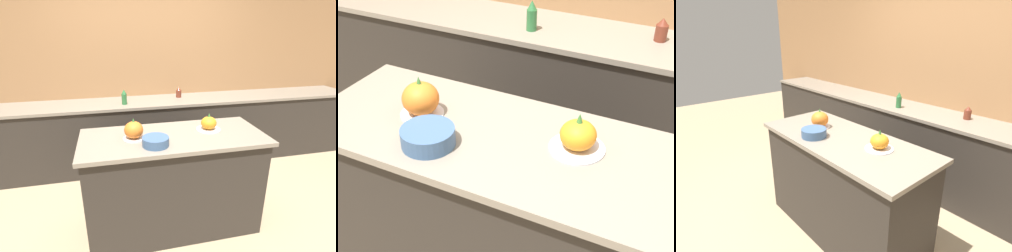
{
  "view_description": "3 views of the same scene",
  "coord_description": "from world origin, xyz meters",
  "views": [
    {
      "loc": [
        -0.52,
        -2.05,
        1.85
      ],
      "look_at": [
        -0.04,
        0.03,
        1.04
      ],
      "focal_mm": 28.0,
      "sensor_mm": 36.0,
      "label": 1
    },
    {
      "loc": [
        0.76,
        -1.39,
        2.03
      ],
      "look_at": [
        0.07,
        0.0,
        1.02
      ],
      "focal_mm": 50.0,
      "sensor_mm": 36.0,
      "label": 2
    },
    {
      "loc": [
        1.56,
        -1.34,
        1.82
      ],
      "look_at": [
        -0.04,
        0.05,
        1.04
      ],
      "focal_mm": 28.0,
      "sensor_mm": 36.0,
      "label": 3
    }
  ],
  "objects": [
    {
      "name": "kitchen_island",
      "position": [
        0.0,
        0.0,
        0.48
      ],
      "size": [
        1.62,
        0.69,
        0.96
      ],
      "color": "#2D2823",
      "rests_on": "ground_plane"
    },
    {
      "name": "pumpkin_cake_left",
      "position": [
        -0.34,
        0.01,
        1.03
      ],
      "size": [
        0.19,
        0.19,
        0.19
      ],
      "color": "silver",
      "rests_on": "kitchen_island"
    },
    {
      "name": "mixing_bowl",
      "position": [
        -0.19,
        -0.17,
        0.99
      ],
      "size": [
        0.22,
        0.22,
        0.07
      ],
      "color": "#3D5B84",
      "rests_on": "kitchen_island"
    },
    {
      "name": "pumpkin_cake_right",
      "position": [
        0.35,
        0.07,
        1.02
      ],
      "size": [
        0.22,
        0.22,
        0.16
      ],
      "color": "silver",
      "rests_on": "kitchen_island"
    },
    {
      "name": "back_counter",
      "position": [
        0.0,
        1.3,
        0.47
      ],
      "size": [
        6.0,
        0.6,
        0.93
      ],
      "color": "#2D2823",
      "rests_on": "ground_plane"
    },
    {
      "name": "bottle_tall",
      "position": [
        -0.34,
        1.19,
        1.02
      ],
      "size": [
        0.07,
        0.07,
        0.19
      ],
      "color": "#2D6B38",
      "rests_on": "back_counter"
    },
    {
      "name": "bottle_short",
      "position": [
        0.42,
        1.38,
        1.0
      ],
      "size": [
        0.07,
        0.07,
        0.14
      ],
      "color": "maroon",
      "rests_on": "back_counter"
    }
  ]
}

